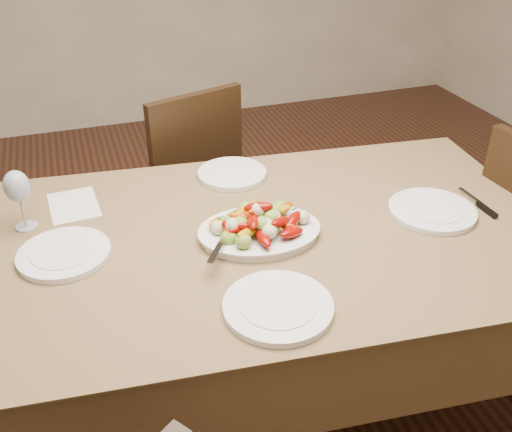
{
  "coord_description": "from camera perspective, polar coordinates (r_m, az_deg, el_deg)",
  "views": [
    {
      "loc": [
        -0.68,
        -1.24,
        1.71
      ],
      "look_at": [
        -0.21,
        0.12,
        0.82
      ],
      "focal_mm": 40.0,
      "sensor_mm": 36.0,
      "label": 1
    }
  ],
  "objects": [
    {
      "name": "plate_near",
      "position": [
        1.44,
        2.22,
        -9.07
      ],
      "size": [
        0.28,
        0.28,
        0.02
      ],
      "primitive_type": "cylinder",
      "color": "white",
      "rests_on": "dining_table"
    },
    {
      "name": "floor",
      "position": [
        2.22,
        6.62,
        -18.96
      ],
      "size": [
        6.0,
        6.0,
        0.0
      ],
      "primitive_type": "plane",
      "color": "#3A1D11",
      "rests_on": "ground"
    },
    {
      "name": "dining_table",
      "position": [
        1.96,
        0.0,
        -11.04
      ],
      "size": [
        1.94,
        1.22,
        0.76
      ],
      "primitive_type": "cube",
      "rotation": [
        0.0,
        0.0,
        -0.1
      ],
      "color": "brown",
      "rests_on": "ground"
    },
    {
      "name": "serving_platter",
      "position": [
        1.7,
        0.34,
        -1.74
      ],
      "size": [
        0.38,
        0.3,
        0.02
      ],
      "primitive_type": "ellipsoid",
      "rotation": [
        0.0,
        0.0,
        -0.1
      ],
      "color": "white",
      "rests_on": "dining_table"
    },
    {
      "name": "serving_spoon",
      "position": [
        1.64,
        -1.57,
        -1.65
      ],
      "size": [
        0.27,
        0.19,
        0.03
      ],
      "primitive_type": null,
      "rotation": [
        0.0,
        0.0,
        -0.53
      ],
      "color": "#9EA0A8",
      "rests_on": "serving_platter"
    },
    {
      "name": "plate_far",
      "position": [
        2.04,
        -2.41,
        4.22
      ],
      "size": [
        0.24,
        0.24,
        0.02
      ],
      "primitive_type": "cylinder",
      "color": "white",
      "rests_on": "dining_table"
    },
    {
      "name": "plate_right",
      "position": [
        1.9,
        17.2,
        0.49
      ],
      "size": [
        0.27,
        0.27,
        0.02
      ],
      "primitive_type": "cylinder",
      "color": "white",
      "rests_on": "dining_table"
    },
    {
      "name": "plate_left",
      "position": [
        1.71,
        -18.64,
        -3.63
      ],
      "size": [
        0.26,
        0.26,
        0.02
      ],
      "primitive_type": "cylinder",
      "color": "white",
      "rests_on": "dining_table"
    },
    {
      "name": "menu_card",
      "position": [
        1.96,
        -17.77,
        1.05
      ],
      "size": [
        0.16,
        0.22,
        0.0
      ],
      "primitive_type": "cube",
      "rotation": [
        0.0,
        0.0,
        0.07
      ],
      "color": "silver",
      "rests_on": "dining_table"
    },
    {
      "name": "roasted_vegetables",
      "position": [
        1.67,
        0.35,
        -0.11
      ],
      "size": [
        0.31,
        0.23,
        0.09
      ],
      "primitive_type": null,
      "rotation": [
        0.0,
        0.0,
        -0.1
      ],
      "color": "#7D0703",
      "rests_on": "serving_platter"
    },
    {
      "name": "wine_glass",
      "position": [
        1.84,
        -22.56,
        1.63
      ],
      "size": [
        0.08,
        0.08,
        0.2
      ],
      "primitive_type": null,
      "color": "#8C99A5",
      "rests_on": "dining_table"
    },
    {
      "name": "table_knife",
      "position": [
        2.0,
        21.38,
        1.13
      ],
      "size": [
        0.02,
        0.2,
        0.01
      ],
      "primitive_type": null,
      "rotation": [
        0.0,
        0.0,
        0.02
      ],
      "color": "#9EA0A8",
      "rests_on": "dining_table"
    },
    {
      "name": "chair_far",
      "position": [
        2.62,
        -7.8,
        3.3
      ],
      "size": [
        0.53,
        0.53,
        0.95
      ],
      "primitive_type": null,
      "rotation": [
        0.0,
        0.0,
        3.45
      ],
      "color": "black",
      "rests_on": "ground"
    }
  ]
}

